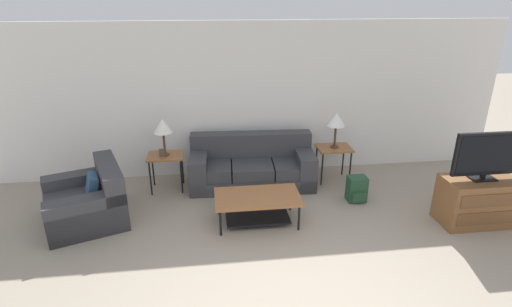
{
  "coord_description": "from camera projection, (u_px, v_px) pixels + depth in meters",
  "views": [
    {
      "loc": [
        -0.77,
        -2.73,
        2.98
      ],
      "look_at": [
        -0.09,
        2.67,
        0.8
      ],
      "focal_mm": 28.0,
      "sensor_mm": 36.0,
      "label": 1
    }
  ],
  "objects": [
    {
      "name": "wall_back",
      "position": [
        252.0,
        100.0,
        6.79
      ],
      "size": [
        8.83,
        0.06,
        2.6
      ],
      "color": "white",
      "rests_on": "ground_plane"
    },
    {
      "name": "couch",
      "position": [
        252.0,
        167.0,
        6.64
      ],
      "size": [
        2.07,
        0.95,
        0.82
      ],
      "color": "#38383D",
      "rests_on": "ground_plane"
    },
    {
      "name": "armchair",
      "position": [
        88.0,
        202.0,
        5.57
      ],
      "size": [
        1.32,
        1.39,
        0.8
      ],
      "color": "#38383D",
      "rests_on": "ground_plane"
    },
    {
      "name": "coffee_table",
      "position": [
        258.0,
        203.0,
        5.5
      ],
      "size": [
        1.17,
        0.66,
        0.41
      ],
      "color": "#935B33",
      "rests_on": "ground_plane"
    },
    {
      "name": "side_table_left",
      "position": [
        166.0,
        159.0,
        6.37
      ],
      "size": [
        0.56,
        0.44,
        0.6
      ],
      "color": "#935B33",
      "rests_on": "ground_plane"
    },
    {
      "name": "side_table_right",
      "position": [
        334.0,
        151.0,
        6.69
      ],
      "size": [
        0.56,
        0.44,
        0.6
      ],
      "color": "#935B33",
      "rests_on": "ground_plane"
    },
    {
      "name": "table_lamp_left",
      "position": [
        163.0,
        127.0,
        6.17
      ],
      "size": [
        0.29,
        0.29,
        0.6
      ],
      "color": "#472D1E",
      "rests_on": "side_table_left"
    },
    {
      "name": "table_lamp_right",
      "position": [
        336.0,
        120.0,
        6.49
      ],
      "size": [
        0.29,
        0.29,
        0.6
      ],
      "color": "#472D1E",
      "rests_on": "side_table_right"
    },
    {
      "name": "tv_console",
      "position": [
        477.0,
        201.0,
        5.49
      ],
      "size": [
        0.99,
        0.54,
        0.66
      ],
      "color": "brown",
      "rests_on": "ground_plane"
    },
    {
      "name": "television",
      "position": [
        488.0,
        155.0,
        5.24
      ],
      "size": [
        0.94,
        0.2,
        0.66
      ],
      "color": "black",
      "rests_on": "tv_console"
    },
    {
      "name": "backpack",
      "position": [
        357.0,
        189.0,
        6.12
      ],
      "size": [
        0.28,
        0.29,
        0.4
      ],
      "color": "#23472D",
      "rests_on": "ground_plane"
    },
    {
      "name": "picture_frame",
      "position": [
        162.0,
        153.0,
        6.25
      ],
      "size": [
        0.1,
        0.04,
        0.13
      ],
      "color": "#4C3828",
      "rests_on": "side_table_left"
    }
  ]
}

